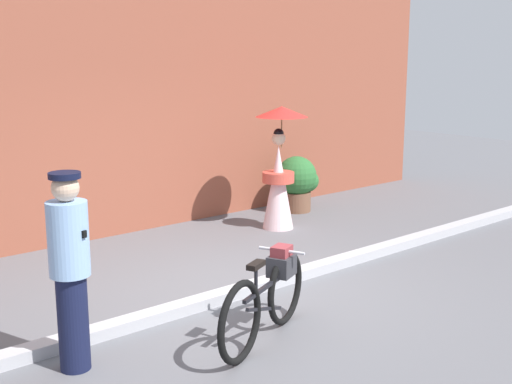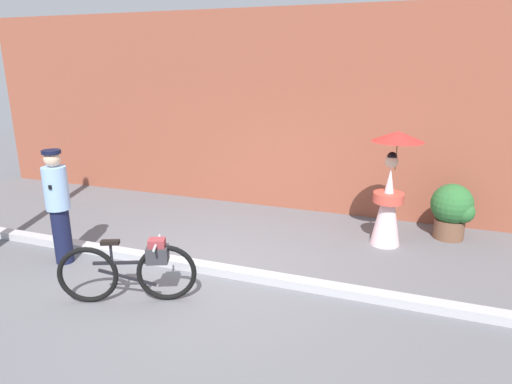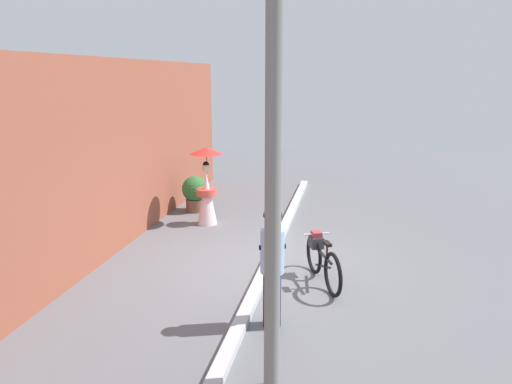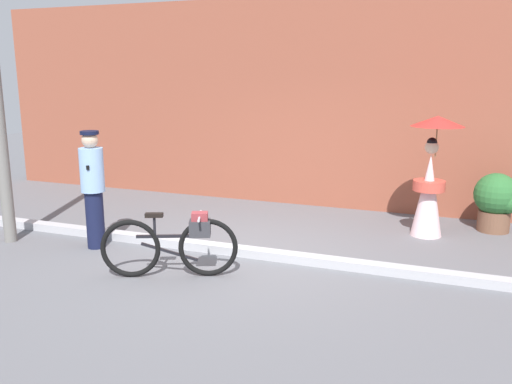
% 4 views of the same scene
% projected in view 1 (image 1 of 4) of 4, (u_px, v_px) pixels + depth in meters
% --- Properties ---
extents(ground_plane, '(30.00, 30.00, 0.00)m').
position_uv_depth(ground_plane, '(246.00, 294.00, 7.45)').
color(ground_plane, slate).
extents(building_wall, '(14.00, 0.40, 3.89)m').
position_uv_depth(building_wall, '(97.00, 104.00, 9.57)').
color(building_wall, brown).
rests_on(building_wall, ground_plane).
extents(sidewalk_curb, '(14.00, 0.20, 0.12)m').
position_uv_depth(sidewalk_curb, '(246.00, 289.00, 7.44)').
color(sidewalk_curb, '#B2B2B7').
rests_on(sidewalk_curb, ground_plane).
extents(bicycle_near_officer, '(1.60, 0.75, 0.83)m').
position_uv_depth(bicycle_near_officer, '(267.00, 295.00, 6.21)').
color(bicycle_near_officer, black).
rests_on(bicycle_near_officer, ground_plane).
extents(person_officer, '(0.34, 0.37, 1.72)m').
position_uv_depth(person_officer, '(70.00, 266.00, 5.51)').
color(person_officer, '#141938').
rests_on(person_officer, ground_plane).
extents(person_with_parasol, '(0.80, 0.80, 1.88)m').
position_uv_depth(person_with_parasol, '(279.00, 168.00, 10.12)').
color(person_with_parasol, silver).
rests_on(person_with_parasol, ground_plane).
extents(potted_plant_by_door, '(0.70, 0.69, 0.95)m').
position_uv_depth(potted_plant_by_door, '(298.00, 181.00, 11.32)').
color(potted_plant_by_door, brown).
rests_on(potted_plant_by_door, ground_plane).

